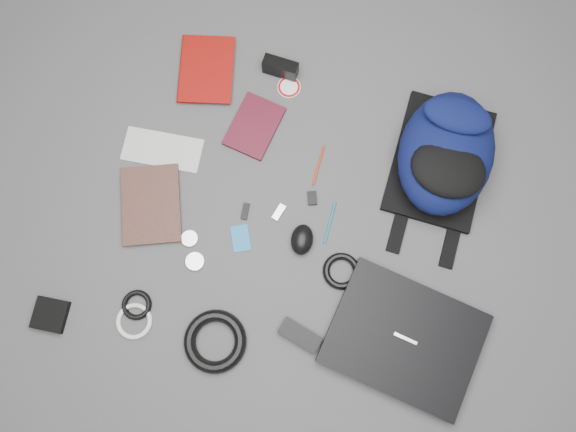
% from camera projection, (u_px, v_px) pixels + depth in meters
% --- Properties ---
extents(ground, '(4.00, 4.00, 0.00)m').
position_uv_depth(ground, '(288.00, 217.00, 1.69)').
color(ground, '#4F4F51').
rests_on(ground, ground).
extents(backpack, '(0.32, 0.44, 0.18)m').
position_uv_depth(backpack, '(446.00, 153.00, 1.64)').
color(backpack, black).
rests_on(backpack, ground).
extents(laptop, '(0.47, 0.39, 0.04)m').
position_uv_depth(laptop, '(404.00, 338.00, 1.59)').
color(laptop, black).
rests_on(laptop, ground).
extents(textbook_red, '(0.21, 0.26, 0.03)m').
position_uv_depth(textbook_red, '(179.00, 69.00, 1.78)').
color(textbook_red, maroon).
rests_on(textbook_red, ground).
extents(comic_book, '(0.24, 0.29, 0.02)m').
position_uv_depth(comic_book, '(122.00, 207.00, 1.69)').
color(comic_book, '#97450A').
rests_on(comic_book, ground).
extents(envelope, '(0.25, 0.12, 0.00)m').
position_uv_depth(envelope, '(162.00, 150.00, 1.73)').
color(envelope, silver).
rests_on(envelope, ground).
extents(dvd_case, '(0.17, 0.21, 0.01)m').
position_uv_depth(dvd_case, '(254.00, 126.00, 1.74)').
color(dvd_case, '#3E0C18').
rests_on(dvd_case, ground).
extents(compact_camera, '(0.11, 0.05, 0.06)m').
position_uv_depth(compact_camera, '(280.00, 68.00, 1.76)').
color(compact_camera, black).
rests_on(compact_camera, ground).
extents(sticker_disc, '(0.09, 0.09, 0.00)m').
position_uv_depth(sticker_disc, '(289.00, 87.00, 1.78)').
color(sticker_disc, white).
rests_on(sticker_disc, ground).
extents(pen_teal, '(0.01, 0.13, 0.01)m').
position_uv_depth(pen_teal, '(330.00, 222.00, 1.68)').
color(pen_teal, '#0E6982').
rests_on(pen_teal, ground).
extents(pen_red, '(0.01, 0.13, 0.01)m').
position_uv_depth(pen_red, '(319.00, 165.00, 1.72)').
color(pen_red, '#B42F0D').
rests_on(pen_red, ground).
extents(id_badge, '(0.08, 0.09, 0.00)m').
position_uv_depth(id_badge, '(241.00, 238.00, 1.67)').
color(id_badge, '#1770B1').
rests_on(id_badge, ground).
extents(usb_black, '(0.02, 0.05, 0.01)m').
position_uv_depth(usb_black, '(245.00, 211.00, 1.69)').
color(usb_black, black).
rests_on(usb_black, ground).
extents(usb_silver, '(0.04, 0.06, 0.01)m').
position_uv_depth(usb_silver, '(279.00, 212.00, 1.69)').
color(usb_silver, '#B8B8BA').
rests_on(usb_silver, ground).
extents(key_fob, '(0.04, 0.05, 0.01)m').
position_uv_depth(key_fob, '(312.00, 198.00, 1.70)').
color(key_fob, black).
rests_on(key_fob, ground).
extents(mouse, '(0.07, 0.10, 0.05)m').
position_uv_depth(mouse, '(302.00, 240.00, 1.65)').
color(mouse, black).
rests_on(mouse, ground).
extents(headphone_left, '(0.06, 0.06, 0.01)m').
position_uv_depth(headphone_left, '(195.00, 261.00, 1.65)').
color(headphone_left, silver).
rests_on(headphone_left, ground).
extents(headphone_right, '(0.06, 0.06, 0.01)m').
position_uv_depth(headphone_right, '(190.00, 239.00, 1.67)').
color(headphone_right, silver).
rests_on(headphone_right, ground).
extents(cable_coil, '(0.12, 0.12, 0.02)m').
position_uv_depth(cable_coil, '(341.00, 271.00, 1.64)').
color(cable_coil, black).
rests_on(cable_coil, ground).
extents(power_brick, '(0.13, 0.08, 0.03)m').
position_uv_depth(power_brick, '(300.00, 335.00, 1.60)').
color(power_brick, black).
rests_on(power_brick, ground).
extents(power_cord_coil, '(0.23, 0.23, 0.03)m').
position_uv_depth(power_cord_coil, '(215.00, 341.00, 1.60)').
color(power_cord_coil, black).
rests_on(power_cord_coil, ground).
extents(pouch, '(0.10, 0.10, 0.02)m').
position_uv_depth(pouch, '(50.00, 315.00, 1.62)').
color(pouch, black).
rests_on(pouch, ground).
extents(earbud_coil, '(0.09, 0.09, 0.02)m').
position_uv_depth(earbud_coil, '(137.00, 305.00, 1.63)').
color(earbud_coil, black).
rests_on(earbud_coil, ground).
extents(white_cable_coil, '(0.13, 0.13, 0.01)m').
position_uv_depth(white_cable_coil, '(134.00, 321.00, 1.62)').
color(white_cable_coil, white).
rests_on(white_cable_coil, ground).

